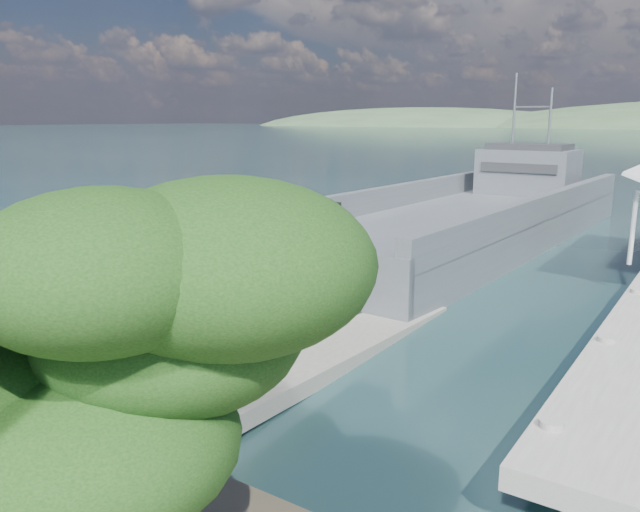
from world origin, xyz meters
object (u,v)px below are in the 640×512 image
at_px(military_truck, 271,269).
at_px(soldier, 113,300).
at_px(overhang_tree, 47,328).
at_px(landing_craft, 464,227).

xyz_separation_m(military_truck, soldier, (-3.86, -3.50, -0.87)).
relative_size(soldier, overhang_tree, 0.29).
xyz_separation_m(military_truck, overhang_tree, (6.83, -12.40, 2.77)).
bearing_deg(soldier, overhang_tree, -59.81).
relative_size(landing_craft, soldier, 18.92).
distance_m(landing_craft, soldier, 23.45).
height_order(landing_craft, military_truck, landing_craft).
bearing_deg(military_truck, soldier, -147.80).
height_order(military_truck, soldier, military_truck).
distance_m(soldier, overhang_tree, 14.37).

